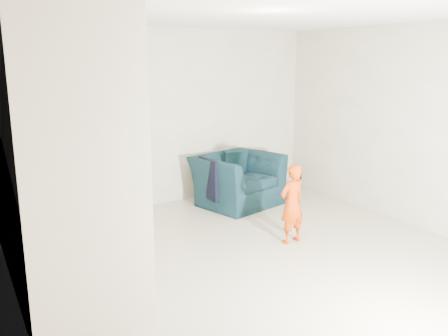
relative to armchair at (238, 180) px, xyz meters
The scene contains 12 objects.
floor 2.32m from the armchair, 113.47° to the right, with size 5.50×5.50×0.00m, color tan.
ceiling 3.25m from the armchair, 113.47° to the right, with size 5.50×5.50×0.00m, color silver.
back_wall 1.47m from the armchair, 144.59° to the left, with size 5.00×5.00×0.00m, color #A49F86.
left_wall 4.12m from the armchair, 148.38° to the right, with size 5.50×5.50×0.00m, color #A49F86.
right_wall 2.80m from the armchair, 52.93° to the right, with size 5.50×5.50×0.00m, color #A49F86.
armchair is the anchor object (origin of this frame).
toddler 1.72m from the armchair, 98.54° to the right, with size 0.36×0.24×0.99m, color #952B04.
side_table 1.05m from the armchair, ahead, with size 0.38×0.38×0.38m.
staircase 3.34m from the armchair, 151.97° to the right, with size 1.02×3.03×3.62m.
cushion 0.35m from the armchair, 70.23° to the left, with size 0.41×0.12×0.39m, color black.
throw 0.56m from the armchair, behind, with size 0.05×0.54×0.60m, color black.
phone 1.79m from the armchair, 95.70° to the right, with size 0.02×0.05×0.10m, color black.
Camera 1 is at (-2.84, -4.00, 2.23)m, focal length 38.00 mm.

